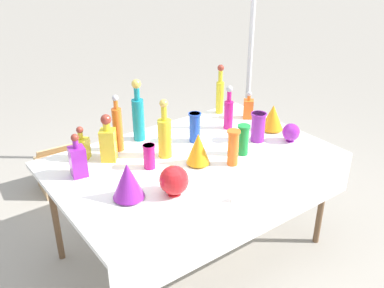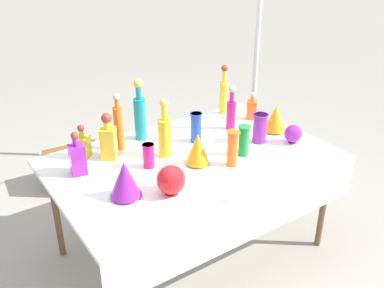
# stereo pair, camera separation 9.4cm
# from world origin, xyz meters

# --- Properties ---
(ground_plane) EXTENTS (40.00, 40.00, 0.00)m
(ground_plane) POSITION_xyz_m (0.00, 0.00, 0.00)
(ground_plane) COLOR #A0998C
(display_table) EXTENTS (1.80, 1.17, 0.76)m
(display_table) POSITION_xyz_m (0.00, -0.03, 0.71)
(display_table) COLOR white
(display_table) RESTS_ON ground
(tall_bottle_0) EXTENTS (0.06, 0.06, 0.39)m
(tall_bottle_0) POSITION_xyz_m (-0.33, 0.38, 0.93)
(tall_bottle_0) COLOR orange
(tall_bottle_0) RESTS_ON display_table
(tall_bottle_1) EXTENTS (0.09, 0.09, 0.40)m
(tall_bottle_1) POSITION_xyz_m (-0.13, 0.12, 0.91)
(tall_bottle_1) COLOR yellow
(tall_bottle_1) RESTS_ON display_table
(tall_bottle_2) EXTENTS (0.06, 0.06, 0.40)m
(tall_bottle_2) POSITION_xyz_m (0.64, 0.49, 0.93)
(tall_bottle_2) COLOR yellow
(tall_bottle_2) RESTS_ON display_table
(tall_bottle_3) EXTENTS (0.07, 0.07, 0.33)m
(tall_bottle_3) POSITION_xyz_m (0.50, 0.22, 0.90)
(tall_bottle_3) COLOR #C61972
(tall_bottle_3) RESTS_ON display_table
(tall_bottle_4) EXTENTS (0.08, 0.08, 0.44)m
(tall_bottle_4) POSITION_xyz_m (-0.14, 0.44, 0.95)
(tall_bottle_4) COLOR teal
(tall_bottle_4) RESTS_ON display_table
(square_decanter_0) EXTENTS (0.10, 0.10, 0.28)m
(square_decanter_0) POSITION_xyz_m (-0.68, 0.22, 0.87)
(square_decanter_0) COLOR purple
(square_decanter_0) RESTS_ON display_table
(square_decanter_1) EXTENTS (0.13, 0.13, 0.32)m
(square_decanter_1) POSITION_xyz_m (-0.44, 0.30, 0.89)
(square_decanter_1) COLOR yellow
(square_decanter_1) RESTS_ON display_table
(square_decanter_2) EXTENTS (0.11, 0.11, 0.22)m
(square_decanter_2) POSITION_xyz_m (0.75, 0.27, 0.85)
(square_decanter_2) COLOR orange
(square_decanter_2) RESTS_ON display_table
(square_decanter_3) EXTENTS (0.11, 0.11, 0.23)m
(square_decanter_3) POSITION_xyz_m (-0.58, 0.41, 0.85)
(square_decanter_3) COLOR yellow
(square_decanter_3) RESTS_ON display_table
(slender_vase_0) EXTENTS (0.08, 0.08, 0.21)m
(slender_vase_0) POSITION_xyz_m (0.30, -0.16, 0.87)
(slender_vase_0) COLOR #198C38
(slender_vase_0) RESTS_ON display_table
(slender_vase_1) EXTENTS (0.08, 0.08, 0.23)m
(slender_vase_1) POSITION_xyz_m (0.15, -0.22, 0.88)
(slender_vase_1) COLOR orange
(slender_vase_1) RESTS_ON display_table
(slender_vase_2) EXTENTS (0.11, 0.11, 0.21)m
(slender_vase_2) POSITION_xyz_m (0.52, -0.07, 0.87)
(slender_vase_2) COLOR purple
(slender_vase_2) RESTS_ON display_table
(slender_vase_3) EXTENTS (0.08, 0.08, 0.16)m
(slender_vase_3) POSITION_xyz_m (-0.29, 0.05, 0.84)
(slender_vase_3) COLOR #C61972
(slender_vase_3) RESTS_ON display_table
(slender_vase_4) EXTENTS (0.09, 0.09, 0.21)m
(slender_vase_4) POSITION_xyz_m (0.16, 0.19, 0.87)
(slender_vase_4) COLOR blue
(slender_vase_4) RESTS_ON display_table
(fluted_vase_0) EXTENTS (0.18, 0.18, 0.22)m
(fluted_vase_0) POSITION_xyz_m (-0.56, -0.17, 0.87)
(fluted_vase_0) COLOR purple
(fluted_vase_0) RESTS_ON display_table
(fluted_vase_1) EXTENTS (0.15, 0.15, 0.21)m
(fluted_vase_1) POSITION_xyz_m (-0.02, -0.09, 0.87)
(fluted_vase_1) COLOR orange
(fluted_vase_1) RESTS_ON display_table
(fluted_vase_2) EXTENTS (0.16, 0.16, 0.20)m
(fluted_vase_2) POSITION_xyz_m (0.74, 0.00, 0.86)
(fluted_vase_2) COLOR orange
(fluted_vase_2) RESTS_ON display_table
(round_bowl_0) EXTENTS (0.12, 0.12, 0.13)m
(round_bowl_0) POSITION_xyz_m (0.70, -0.21, 0.83)
(round_bowl_0) COLOR purple
(round_bowl_0) RESTS_ON display_table
(round_bowl_1) EXTENTS (0.17, 0.17, 0.17)m
(round_bowl_1) POSITION_xyz_m (-0.34, -0.29, 0.85)
(round_bowl_1) COLOR red
(round_bowl_1) RESTS_ON display_table
(price_tag_left) EXTENTS (0.05, 0.02, 0.05)m
(price_tag_left) POSITION_xyz_m (-0.11, -0.54, 0.78)
(price_tag_left) COLOR white
(price_tag_left) RESTS_ON display_table
(cardboard_box_behind_left) EXTENTS (0.56, 0.35, 0.38)m
(cardboard_box_behind_left) POSITION_xyz_m (-0.36, 1.37, 0.15)
(cardboard_box_behind_left) COLOR tan
(cardboard_box_behind_left) RESTS_ON ground
(canopy_pole) EXTENTS (0.18, 0.18, 2.76)m
(canopy_pole) POSITION_xyz_m (1.23, 0.78, 1.12)
(canopy_pole) COLOR silver
(canopy_pole) RESTS_ON ground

